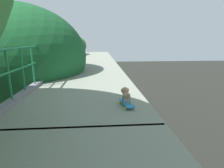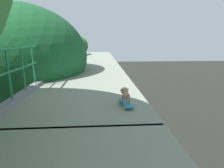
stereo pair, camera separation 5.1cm
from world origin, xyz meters
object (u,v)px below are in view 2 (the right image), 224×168
Objects in this scene: city_bus at (46,72)px; small_dog at (125,94)px; toy_skateboard at (126,103)px; car_grey_fifth at (22,122)px; car_yellow_cab_sixth at (9,103)px.

small_dog reaches higher than city_bus.
toy_skateboard is 0.20m from small_dog.
city_bus is 29.79× the size of small_dog.
car_yellow_cab_sixth reaches higher than car_grey_fifth.
city_bus reaches higher than car_grey_fifth.
toy_skateboard is 1.51× the size of small_dog.
city_bus is at bearing 100.74° from car_grey_fifth.
toy_skateboard is at bearing -56.20° from car_grey_fifth.
car_grey_fifth is 14.22m from small_dog.
car_grey_fifth is at bearing 123.87° from small_dog.
city_bus is 32.33m from small_dog.
city_bus is at bearing 91.28° from car_yellow_cab_sixth.
car_grey_fifth is at bearing 123.80° from toy_skateboard.
car_grey_fifth is at bearing -54.34° from car_yellow_cab_sixth.
toy_skateboard is at bearing -70.07° from city_bus.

